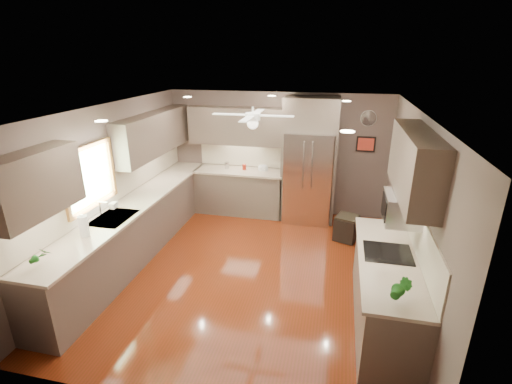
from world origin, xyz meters
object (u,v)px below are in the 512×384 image
at_px(potted_plant_left, 40,255).
at_px(bowl, 263,170).
at_px(microwave, 402,208).
at_px(canister_b, 227,165).
at_px(potted_plant_right, 401,289).
at_px(canister_d, 244,167).
at_px(refrigerator, 309,163).
at_px(stool, 346,228).
at_px(paper_towel, 84,226).
at_px(soap_bottle, 114,204).

bearing_deg(potted_plant_left, bowl, 67.47).
height_order(potted_plant_left, bowl, potted_plant_left).
bearing_deg(microwave, canister_b, 137.46).
relative_size(canister_b, bowl, 0.69).
distance_m(canister_b, potted_plant_right, 4.88).
distance_m(canister_d, refrigerator, 1.35).
bearing_deg(potted_plant_left, microwave, 18.38).
xyz_separation_m(microwave, stool, (-0.54, 1.93, -1.24)).
xyz_separation_m(potted_plant_left, refrigerator, (2.65, 4.03, 0.11)).
bearing_deg(refrigerator, potted_plant_right, -72.32).
distance_m(refrigerator, stool, 1.46).
relative_size(potted_plant_left, paper_towel, 0.89).
relative_size(potted_plant_right, stool, 0.62).
relative_size(soap_bottle, stool, 0.39).
xyz_separation_m(potted_plant_right, microwave, (0.11, 1.12, 0.39)).
bearing_deg(bowl, refrigerator, -4.96).
distance_m(soap_bottle, bowl, 3.08).
bearing_deg(bowl, canister_d, -179.38).
bearing_deg(microwave, stool, 105.64).
relative_size(canister_b, refrigerator, 0.06).
xyz_separation_m(canister_b, potted_plant_left, (-0.94, -4.11, 0.07)).
xyz_separation_m(potted_plant_left, potted_plant_right, (3.87, 0.21, 0.01)).
bearing_deg(paper_towel, refrigerator, 50.85).
relative_size(canister_b, soap_bottle, 0.77).
bearing_deg(potted_plant_right, bowl, 118.99).
bearing_deg(potted_plant_left, paper_towel, 90.39).
height_order(canister_d, paper_towel, paper_towel).
distance_m(canister_b, microwave, 4.15).
xyz_separation_m(canister_d, refrigerator, (1.34, -0.08, 0.19)).
relative_size(soap_bottle, potted_plant_right, 0.63).
height_order(refrigerator, stool, refrigerator).
bearing_deg(bowl, canister_b, -179.83).
distance_m(canister_d, paper_towel, 3.59).
relative_size(potted_plant_right, refrigerator, 0.12).
distance_m(canister_b, potted_plant_left, 4.22).
bearing_deg(bowl, paper_towel, -117.09).
relative_size(bowl, refrigerator, 0.09).
bearing_deg(canister_d, potted_plant_right, -56.77).
distance_m(bowl, refrigerator, 0.97).
height_order(potted_plant_left, microwave, microwave).
distance_m(stool, paper_towel, 4.33).
bearing_deg(paper_towel, soap_bottle, 96.75).
bearing_deg(potted_plant_right, refrigerator, 107.68).
xyz_separation_m(canister_b, potted_plant_right, (2.93, -3.90, 0.08)).
xyz_separation_m(potted_plant_left, paper_towel, (-0.01, 0.77, 0.00)).
height_order(canister_d, soap_bottle, soap_bottle).
relative_size(potted_plant_left, refrigerator, 0.11).
relative_size(bowl, microwave, 0.38).
bearing_deg(microwave, soap_bottle, 175.75).
distance_m(potted_plant_right, microwave, 1.19).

